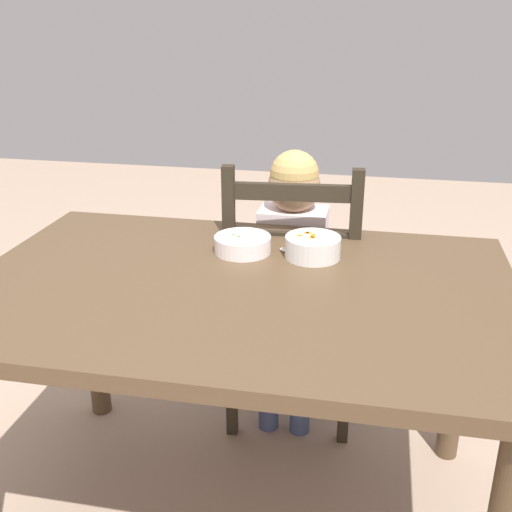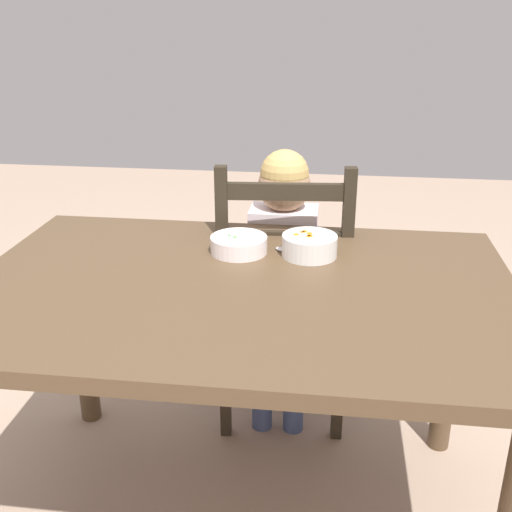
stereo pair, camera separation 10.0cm
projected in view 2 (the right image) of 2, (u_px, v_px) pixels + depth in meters
ground_plane at (243, 512)px, 1.82m from camera, size 8.00×8.00×0.00m
dining_table at (241, 319)px, 1.58m from camera, size 1.37×0.91×0.74m
dining_chair at (283, 298)px, 2.11m from camera, size 0.45×0.45×0.95m
child_figure at (283, 250)px, 2.03m from camera, size 0.32×0.31×0.97m
bowl_of_peas at (239, 244)px, 1.73m from camera, size 0.16×0.16×0.05m
bowl_of_carrots at (309, 245)px, 1.70m from camera, size 0.15×0.15×0.06m
spoon at (289, 251)px, 1.74m from camera, size 0.13×0.08×0.01m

